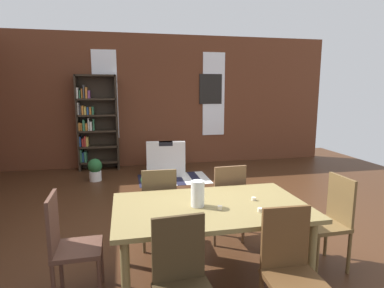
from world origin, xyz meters
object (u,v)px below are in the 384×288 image
(dining_chair_head_right, at_px, (330,219))
(dining_chair_near_right, at_px, (291,269))
(dining_chair_far_left, at_px, (159,205))
(dining_chair_far_right, at_px, (226,200))
(bookshelf_tall, at_px, (95,122))
(dining_chair_head_left, at_px, (68,243))
(potted_plant_window, at_px, (230,191))
(dining_chair_near_left, at_px, (183,283))
(vase_on_table, at_px, (198,194))
(armchair_white, at_px, (166,161))
(potted_plant_by_shelf, at_px, (148,182))
(potted_plant_corner, at_px, (95,169))
(dining_table, at_px, (211,213))

(dining_chair_head_right, distance_m, dining_chair_near_right, 1.15)
(dining_chair_far_left, bearing_deg, dining_chair_far_right, 0.00)
(dining_chair_far_right, bearing_deg, bookshelf_tall, 114.42)
(dining_chair_head_left, bearing_deg, potted_plant_window, 40.09)
(dining_chair_far_left, distance_m, dining_chair_near_left, 1.52)
(bookshelf_tall, relative_size, potted_plant_window, 3.97)
(dining_chair_near_left, bearing_deg, vase_on_table, 69.85)
(dining_chair_far_left, bearing_deg, armchair_white, 81.34)
(dining_chair_near_left, relative_size, dining_chair_far_right, 1.00)
(dining_chair_far_right, height_order, potted_plant_by_shelf, dining_chair_far_right)
(dining_chair_near_right, bearing_deg, potted_plant_window, 81.48)
(vase_on_table, distance_m, potted_plant_window, 2.02)
(armchair_white, relative_size, potted_plant_corner, 1.95)
(dining_chair_far_right, relative_size, potted_plant_window, 1.76)
(dining_chair_near_right, distance_m, dining_chair_far_right, 1.52)
(dining_chair_far_left, xyz_separation_m, potted_plant_window, (1.17, 0.95, -0.21))
(armchair_white, bearing_deg, potted_plant_corner, -169.61)
(dining_chair_head_left, xyz_separation_m, potted_plant_corner, (-0.10, 3.78, -0.27))
(vase_on_table, bearing_deg, bookshelf_tall, 105.09)
(dining_chair_head_left, xyz_separation_m, dining_chair_near_right, (1.66, -0.76, 0.00))
(dining_chair_near_left, xyz_separation_m, potted_plant_corner, (-0.96, 4.54, -0.27))
(dining_chair_far_right, distance_m, bookshelf_tall, 4.42)
(dining_table, height_order, potted_plant_window, dining_table)
(vase_on_table, xyz_separation_m, dining_chair_head_left, (-1.14, -0.00, -0.36))
(dining_chair_head_right, xyz_separation_m, dining_chair_near_left, (-1.67, -0.76, 0.00))
(dining_chair_far_left, xyz_separation_m, potted_plant_by_shelf, (0.02, 2.01, -0.32))
(dining_chair_far_left, relative_size, potted_plant_window, 1.76)
(dining_chair_far_right, bearing_deg, dining_chair_head_left, -155.39)
(dining_chair_near_right, relative_size, dining_chair_far_right, 1.00)
(dining_table, xyz_separation_m, potted_plant_by_shelf, (-0.38, 2.77, -0.49))
(vase_on_table, relative_size, potted_plant_corner, 0.53)
(dining_chair_head_left, bearing_deg, dining_chair_far_left, 41.59)
(potted_plant_corner, bearing_deg, dining_chair_head_left, -88.47)
(vase_on_table, height_order, dining_chair_head_left, vase_on_table)
(potted_plant_by_shelf, xyz_separation_m, potted_plant_corner, (-0.98, 1.01, 0.05))
(dining_chair_head_right, bearing_deg, potted_plant_corner, 124.81)
(bookshelf_tall, relative_size, armchair_white, 2.43)
(dining_chair_near_left, height_order, dining_chair_far_right, same)
(dining_chair_far_left, bearing_deg, dining_table, -62.13)
(vase_on_table, xyz_separation_m, potted_plant_window, (0.90, 1.71, -0.57))
(dining_table, bearing_deg, potted_plant_corner, 109.84)
(dining_chair_far_right, height_order, potted_plant_corner, dining_chair_far_right)
(potted_plant_window, bearing_deg, potted_plant_by_shelf, 137.47)
(dining_table, xyz_separation_m, potted_plant_window, (0.77, 1.71, -0.38))
(dining_table, bearing_deg, vase_on_table, 180.00)
(dining_chair_head_right, xyz_separation_m, armchair_white, (-1.16, 4.04, -0.23))
(dining_chair_far_left, relative_size, dining_chair_near_right, 1.00)
(dining_chair_near_right, bearing_deg, dining_chair_near_left, -179.99)
(dining_chair_head_right, relative_size, dining_chair_far_left, 1.00)
(dining_chair_head_left, distance_m, dining_chair_near_left, 1.15)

